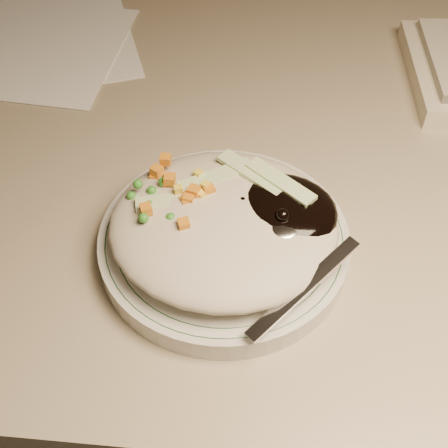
{
  "coord_description": "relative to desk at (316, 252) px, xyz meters",
  "views": [
    {
      "loc": [
        -0.07,
        0.87,
        1.17
      ],
      "look_at": [
        -0.1,
        1.21,
        0.78
      ],
      "focal_mm": 50.0,
      "sensor_mm": 36.0,
      "label": 1
    }
  ],
  "objects": [
    {
      "name": "papers",
      "position": [
        -0.4,
        0.13,
        0.2
      ],
      "size": [
        0.35,
        0.3,
        0.0
      ],
      "color": "white",
      "rests_on": "desk"
    },
    {
      "name": "plate_rim",
      "position": [
        -0.1,
        -0.17,
        0.22
      ],
      "size": [
        0.21,
        0.21,
        0.0
      ],
      "color": "#144723",
      "rests_on": "plate"
    },
    {
      "name": "desk",
      "position": [
        0.0,
        0.0,
        0.0
      ],
      "size": [
        1.4,
        0.7,
        0.74
      ],
      "color": "gray",
      "rests_on": "ground"
    },
    {
      "name": "plate",
      "position": [
        -0.1,
        -0.17,
        0.21
      ],
      "size": [
        0.22,
        0.22,
        0.02
      ],
      "primitive_type": "cylinder",
      "color": "beige",
      "rests_on": "desk"
    },
    {
      "name": "meal",
      "position": [
        -0.1,
        -0.17,
        0.24
      ],
      "size": [
        0.21,
        0.19,
        0.05
      ],
      "color": "#AFA48E",
      "rests_on": "plate"
    }
  ]
}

